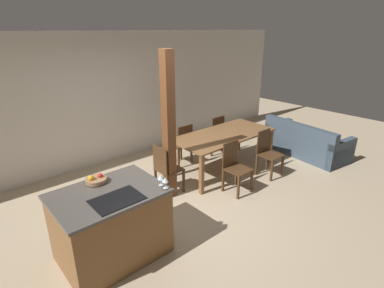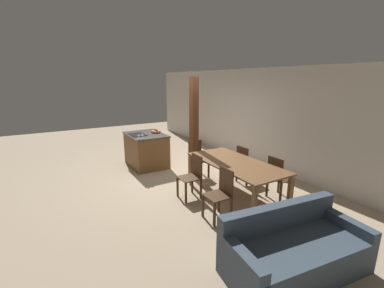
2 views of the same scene
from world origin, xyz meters
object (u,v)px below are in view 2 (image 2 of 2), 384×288
(timber_post, at_px, (194,129))
(dining_chair_near_left, at_px, (192,175))
(couch, at_px, (294,251))
(wine_glass_middle, at_px, (142,135))
(dining_chair_near_right, at_px, (221,193))
(dining_chair_far_right, at_px, (278,177))
(dining_table, at_px, (235,166))
(dining_chair_head_end, at_px, (197,158))
(wine_glass_near, at_px, (139,135))
(kitchen_island, at_px, (146,150))
(fruit_bowl, at_px, (156,131))
(dining_chair_far_left, at_px, (245,164))

(timber_post, bearing_deg, dining_chair_near_left, -32.95)
(dining_chair_near_left, xyz_separation_m, timber_post, (-0.96, 0.62, 0.76))
(couch, bearing_deg, wine_glass_middle, 102.52)
(dining_chair_near_right, distance_m, dining_chair_far_right, 1.46)
(dining_table, relative_size, dining_chair_far_right, 2.39)
(dining_chair_head_end, xyz_separation_m, timber_post, (0.01, -0.11, 0.76))
(wine_glass_near, xyz_separation_m, timber_post, (0.89, 1.09, 0.19))
(dining_table, xyz_separation_m, dining_chair_near_right, (0.48, -0.73, -0.22))
(wine_glass_middle, bearing_deg, timber_post, 48.24)
(wine_glass_near, bearing_deg, dining_chair_near_right, 9.44)
(kitchen_island, relative_size, couch, 0.67)
(dining_table, height_order, dining_chair_head_end, dining_chair_head_end)
(wine_glass_middle, height_order, dining_chair_far_right, wine_glass_middle)
(fruit_bowl, relative_size, dining_chair_far_right, 0.29)
(dining_chair_far_left, height_order, dining_chair_far_right, same)
(dining_table, bearing_deg, dining_chair_far_left, 123.62)
(fruit_bowl, bearing_deg, timber_post, 14.87)
(dining_chair_near_right, distance_m, timber_post, 2.16)
(dining_chair_far_right, height_order, dining_chair_head_end, same)
(fruit_bowl, xyz_separation_m, dining_chair_near_right, (3.38, -0.24, -0.49))
(dining_chair_near_left, bearing_deg, dining_table, 56.38)
(dining_chair_near_left, height_order, dining_chair_head_end, same)
(dining_table, bearing_deg, kitchen_island, -164.49)
(fruit_bowl, height_order, dining_chair_head_end, fruit_bowl)
(couch, height_order, timber_post, timber_post)
(dining_chair_far_right, bearing_deg, dining_chair_near_left, 56.38)
(couch, bearing_deg, kitchen_island, 98.46)
(dining_table, bearing_deg, fruit_bowl, -170.36)
(dining_chair_near_right, bearing_deg, dining_chair_far_left, 123.62)
(dining_chair_near_left, distance_m, dining_chair_far_left, 1.46)
(dining_chair_near_left, distance_m, dining_chair_head_end, 1.21)
(dining_chair_head_end, bearing_deg, dining_chair_far_left, -52.98)
(fruit_bowl, xyz_separation_m, dining_chair_far_right, (3.38, 1.22, -0.49))
(wine_glass_near, relative_size, timber_post, 0.06)
(kitchen_island, bearing_deg, dining_chair_far_right, 24.37)
(kitchen_island, xyz_separation_m, dining_table, (2.90, 0.80, 0.23))
(wine_glass_middle, xyz_separation_m, timber_post, (0.89, 1.00, 0.19))
(fruit_bowl, bearing_deg, dining_chair_head_end, 18.78)
(kitchen_island, height_order, fruit_bowl, fruit_bowl)
(dining_chair_far_left, bearing_deg, couch, 150.06)
(dining_chair_far_left, bearing_deg, dining_chair_near_right, 123.62)
(dining_table, height_order, timber_post, timber_post)
(timber_post, bearing_deg, dining_chair_head_end, 93.18)
(kitchen_island, bearing_deg, dining_table, 15.51)
(dining_chair_far_left, bearing_deg, dining_table, 123.62)
(couch, bearing_deg, dining_chair_far_right, 54.19)
(kitchen_island, relative_size, timber_post, 0.52)
(wine_glass_near, xyz_separation_m, dining_table, (2.34, 1.20, -0.35))
(dining_chair_near_left, bearing_deg, couch, 0.34)
(wine_glass_near, distance_m, dining_chair_far_left, 2.73)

